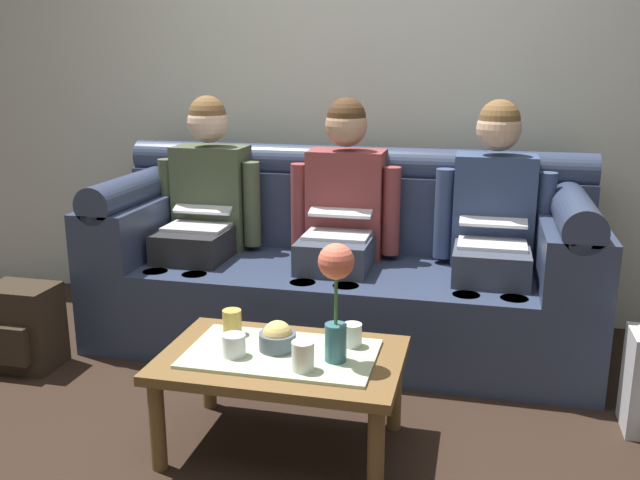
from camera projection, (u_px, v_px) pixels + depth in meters
ground_plane at (275, 461)px, 2.48m from camera, size 14.00×14.00×0.00m
back_wall_patterned at (363, 50)px, 3.71m from camera, size 6.00×0.12×2.90m
couch at (341, 270)px, 3.49m from camera, size 2.42×0.88×0.96m
person_left at (204, 207)px, 3.58m from camera, size 0.56×0.67×1.22m
person_middle at (342, 214)px, 3.41m from camera, size 0.56×0.67×1.22m
person_right at (493, 222)px, 3.25m from camera, size 0.56×0.67×1.22m
coffee_table at (282, 367)px, 2.50m from camera, size 0.87×0.57×0.38m
flower_vase at (336, 286)px, 2.34m from camera, size 0.12×0.12×0.42m
snack_bowl at (277, 338)px, 2.49m from camera, size 0.13×0.13×0.11m
cup_near_left at (234, 345)px, 2.44m from camera, size 0.08×0.08×0.08m
cup_near_right at (352, 335)px, 2.52m from camera, size 0.07×0.07×0.08m
cup_far_center at (303, 356)px, 2.33m from camera, size 0.08×0.08×0.10m
cup_far_left at (232, 322)px, 2.63m from camera, size 0.07×0.07×0.10m
backpack_left at (23, 327)px, 3.21m from camera, size 0.31×0.27×0.39m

